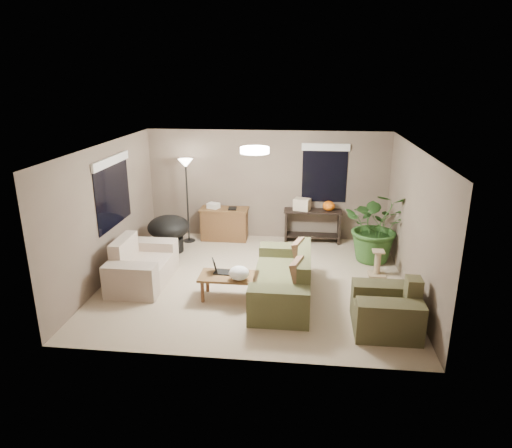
# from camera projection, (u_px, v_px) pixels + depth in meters

# --- Properties ---
(room_shell) EXTENTS (5.50, 5.50, 5.50)m
(room_shell) POSITION_uv_depth(u_px,v_px,m) (255.00, 217.00, 8.14)
(room_shell) COLOR tan
(room_shell) RESTS_ON ground
(main_sofa) EXTENTS (0.95, 2.20, 0.85)m
(main_sofa) POSITION_uv_depth(u_px,v_px,m) (285.00, 281.00, 7.82)
(main_sofa) COLOR brown
(main_sofa) RESTS_ON ground
(throw_pillows) EXTENTS (0.34, 1.40, 0.47)m
(throw_pillows) POSITION_uv_depth(u_px,v_px,m) (300.00, 263.00, 7.68)
(throw_pillows) COLOR #8C7251
(throw_pillows) RESTS_ON main_sofa
(loveseat) EXTENTS (0.90, 1.60, 0.85)m
(loveseat) POSITION_uv_depth(u_px,v_px,m) (141.00, 267.00, 8.39)
(loveseat) COLOR beige
(loveseat) RESTS_ON ground
(armchair) EXTENTS (0.95, 1.00, 0.85)m
(armchair) POSITION_uv_depth(u_px,v_px,m) (387.00, 311.00, 6.82)
(armchair) COLOR brown
(armchair) RESTS_ON ground
(coffee_table) EXTENTS (1.00, 0.55, 0.42)m
(coffee_table) POSITION_uv_depth(u_px,v_px,m) (229.00, 279.00, 7.76)
(coffee_table) COLOR brown
(coffee_table) RESTS_ON ground
(laptop) EXTENTS (0.40, 0.25, 0.24)m
(laptop) POSITION_uv_depth(u_px,v_px,m) (220.00, 269.00, 7.84)
(laptop) COLOR black
(laptop) RESTS_ON coffee_table
(plastic_bag) EXTENTS (0.35, 0.32, 0.24)m
(plastic_bag) POSITION_uv_depth(u_px,v_px,m) (239.00, 273.00, 7.54)
(plastic_bag) COLOR white
(plastic_bag) RESTS_ON coffee_table
(desk) EXTENTS (1.10, 0.50, 0.75)m
(desk) POSITION_uv_depth(u_px,v_px,m) (225.00, 224.00, 10.58)
(desk) COLOR brown
(desk) RESTS_ON ground
(desk_papers) EXTENTS (0.70, 0.31, 0.12)m
(desk_papers) POSITION_uv_depth(u_px,v_px,m) (217.00, 206.00, 10.45)
(desk_papers) COLOR silver
(desk_papers) RESTS_ON desk
(console_table) EXTENTS (1.30, 0.40, 0.75)m
(console_table) POSITION_uv_depth(u_px,v_px,m) (312.00, 223.00, 10.42)
(console_table) COLOR black
(console_table) RESTS_ON ground
(pumpkin) EXTENTS (0.33, 0.33, 0.22)m
(pumpkin) POSITION_uv_depth(u_px,v_px,m) (329.00, 206.00, 10.25)
(pumpkin) COLOR orange
(pumpkin) RESTS_ON console_table
(cardboard_box) EXTENTS (0.41, 0.35, 0.26)m
(cardboard_box) POSITION_uv_depth(u_px,v_px,m) (302.00, 204.00, 10.31)
(cardboard_box) COLOR beige
(cardboard_box) RESTS_ON console_table
(papasan_chair) EXTENTS (1.09, 1.09, 0.80)m
(papasan_chair) POSITION_uv_depth(u_px,v_px,m) (169.00, 231.00, 9.83)
(papasan_chair) COLOR black
(papasan_chair) RESTS_ON ground
(floor_lamp) EXTENTS (0.32, 0.32, 1.91)m
(floor_lamp) POSITION_uv_depth(u_px,v_px,m) (186.00, 173.00, 10.09)
(floor_lamp) COLOR black
(floor_lamp) RESTS_ON ground
(ceiling_fixture) EXTENTS (0.50, 0.50, 0.10)m
(ceiling_fixture) POSITION_uv_depth(u_px,v_px,m) (255.00, 150.00, 7.77)
(ceiling_fixture) COLOR white
(ceiling_fixture) RESTS_ON room_shell
(houseplant) EXTENTS (1.36, 1.51, 1.18)m
(houseplant) POSITION_uv_depth(u_px,v_px,m) (376.00, 233.00, 9.30)
(houseplant) COLOR #2D5923
(houseplant) RESTS_ON ground
(cat_scratching_post) EXTENTS (0.32, 0.32, 0.50)m
(cat_scratching_post) POSITION_uv_depth(u_px,v_px,m) (377.00, 264.00, 8.71)
(cat_scratching_post) COLOR tan
(cat_scratching_post) RESTS_ON ground
(window_left) EXTENTS (0.05, 1.56, 1.33)m
(window_left) POSITION_uv_depth(u_px,v_px,m) (112.00, 180.00, 8.55)
(window_left) COLOR black
(window_left) RESTS_ON room_shell
(window_back) EXTENTS (1.06, 0.05, 1.33)m
(window_back) POSITION_uv_depth(u_px,v_px,m) (325.00, 163.00, 10.18)
(window_back) COLOR black
(window_back) RESTS_ON room_shell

